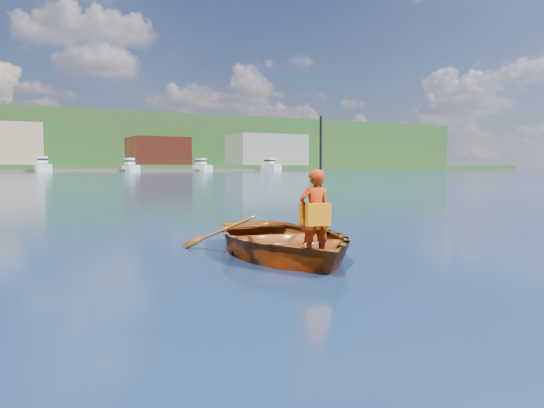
{
  "coord_description": "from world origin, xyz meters",
  "views": [
    {
      "loc": [
        -2.47,
        -6.59,
        1.34
      ],
      "look_at": [
        1.2,
        0.43,
        0.79
      ],
      "focal_mm": 35.0,
      "sensor_mm": 36.0,
      "label": 1
    }
  ],
  "objects": [
    {
      "name": "shoreline",
      "position": [
        0.0,
        236.61,
        10.32
      ],
      "size": [
        400.0,
        140.0,
        22.0
      ],
      "color": "#304D22",
      "rests_on": "ground"
    },
    {
      "name": "ground",
      "position": [
        0.0,
        0.0,
        0.0
      ],
      "size": [
        600.0,
        600.0,
        0.0
      ],
      "color": "#102341",
      "rests_on": "ground"
    },
    {
      "name": "rowboat",
      "position": [
        1.37,
        0.43,
        0.24
      ],
      "size": [
        3.23,
        4.13,
        0.78
      ],
      "color": "maroon",
      "rests_on": "ground"
    },
    {
      "name": "child_paddler",
      "position": [
        1.39,
        -0.49,
        0.71
      ],
      "size": [
        0.48,
        0.38,
        1.94
      ],
      "color": "#A42708",
      "rests_on": "ground"
    }
  ]
}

